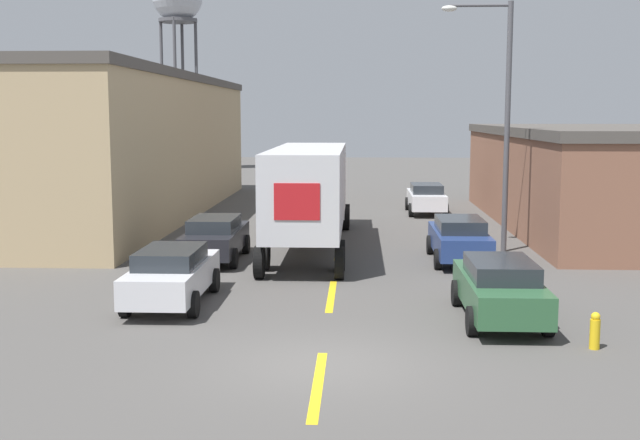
% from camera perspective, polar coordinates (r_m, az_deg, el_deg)
% --- Properties ---
extents(ground_plane, '(160.00, 160.00, 0.00)m').
position_cam_1_polar(ground_plane, '(16.52, 0.07, -10.21)').
color(ground_plane, '#4C4947').
extents(road_centerline, '(0.20, 18.88, 0.01)m').
position_cam_1_polar(road_centerline, '(22.52, 0.82, -5.39)').
color(road_centerline, gold).
rests_on(road_centerline, ground_plane).
extents(warehouse_left, '(8.66, 29.05, 7.04)m').
position_cam_1_polar(warehouse_left, '(41.83, -14.31, 5.20)').
color(warehouse_left, tan).
rests_on(warehouse_left, ground_plane).
extents(warehouse_right, '(10.70, 21.44, 4.51)m').
position_cam_1_polar(warehouse_right, '(38.70, 20.51, 2.91)').
color(warehouse_right, brown).
rests_on(warehouse_right, ground_plane).
extents(semi_truck, '(2.80, 13.78, 3.85)m').
position_cam_1_polar(semi_truck, '(30.33, -0.63, 2.38)').
color(semi_truck, silver).
rests_on(semi_truck, ground_plane).
extents(parked_car_left_far, '(1.94, 4.73, 1.53)m').
position_cam_1_polar(parked_car_left_far, '(27.99, -7.46, -1.22)').
color(parked_car_left_far, black).
rests_on(parked_car_left_far, ground_plane).
extents(parked_car_left_near, '(1.94, 4.73, 1.53)m').
position_cam_1_polar(parked_car_left_near, '(21.76, -10.47, -3.79)').
color(parked_car_left_near, silver).
rests_on(parked_car_left_near, ground_plane).
extents(parked_car_right_mid, '(1.94, 4.73, 1.53)m').
position_cam_1_polar(parked_car_right_mid, '(27.95, 9.87, -1.28)').
color(parked_car_right_mid, navy).
rests_on(parked_car_right_mid, ground_plane).
extents(parked_car_right_far, '(1.94, 4.73, 1.53)m').
position_cam_1_polar(parked_car_right_far, '(41.42, 7.56, 1.59)').
color(parked_car_right_far, silver).
rests_on(parked_car_right_far, ground_plane).
extents(parked_car_right_near, '(1.94, 4.73, 1.53)m').
position_cam_1_polar(parked_car_right_near, '(20.20, 12.64, -4.72)').
color(parked_car_right_near, '#2D5B38').
rests_on(parked_car_right_near, ground_plane).
extents(water_tower, '(4.47, 4.47, 17.69)m').
position_cam_1_polar(water_tower, '(74.67, -10.10, 15.04)').
color(water_tower, '#47474C').
rests_on(water_tower, ground_plane).
extents(street_lamp, '(2.56, 0.32, 9.05)m').
position_cam_1_polar(street_lamp, '(30.02, 12.69, 7.62)').
color(street_lamp, '#4C4C51').
rests_on(street_lamp, ground_plane).
extents(fire_hydrant, '(0.22, 0.22, 0.81)m').
position_cam_1_polar(fire_hydrant, '(18.41, 18.97, -7.46)').
color(fire_hydrant, gold).
rests_on(fire_hydrant, ground_plane).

